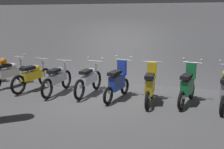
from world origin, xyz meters
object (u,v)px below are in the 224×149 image
(motorbike_slot_3, at_px, (57,79))
(motorbike_slot_5, at_px, (118,82))
(motorbike_slot_2, at_px, (33,76))
(motorbike_slot_1, at_px, (9,72))
(motorbike_slot_4, at_px, (89,79))
(motorbike_slot_7, at_px, (188,86))
(motorbike_slot_6, at_px, (150,86))

(motorbike_slot_3, xyz_separation_m, motorbike_slot_5, (2.07, 0.05, 0.04))
(motorbike_slot_2, relative_size, motorbike_slot_5, 1.16)
(motorbike_slot_1, xyz_separation_m, motorbike_slot_5, (4.14, -0.08, -0.00))
(motorbike_slot_4, height_order, motorbike_slot_7, motorbike_slot_7)
(motorbike_slot_1, xyz_separation_m, motorbike_slot_2, (1.03, -0.05, -0.04))
(motorbike_slot_5, bearing_deg, motorbike_slot_1, 178.91)
(motorbike_slot_3, distance_m, motorbike_slot_6, 3.10)
(motorbike_slot_3, distance_m, motorbike_slot_5, 2.07)
(motorbike_slot_2, relative_size, motorbike_slot_4, 1.00)
(motorbike_slot_3, height_order, motorbike_slot_7, motorbike_slot_7)
(motorbike_slot_1, xyz_separation_m, motorbike_slot_4, (3.10, 0.09, -0.04))
(motorbike_slot_2, xyz_separation_m, motorbike_slot_3, (1.03, -0.09, 0.00))
(motorbike_slot_1, distance_m, motorbike_slot_6, 5.16)
(motorbike_slot_3, relative_size, motorbike_slot_5, 1.16)
(motorbike_slot_2, bearing_deg, motorbike_slot_4, 3.79)
(motorbike_slot_2, height_order, motorbike_slot_3, same)
(motorbike_slot_1, relative_size, motorbike_slot_4, 0.99)
(motorbike_slot_4, bearing_deg, motorbike_slot_7, 0.83)
(motorbike_slot_3, bearing_deg, motorbike_slot_6, -0.13)
(motorbike_slot_1, xyz_separation_m, motorbike_slot_7, (6.20, 0.14, -0.00))
(motorbike_slot_1, relative_size, motorbike_slot_2, 0.99)
(motorbike_slot_2, xyz_separation_m, motorbike_slot_5, (3.10, -0.03, 0.04))
(motorbike_slot_4, relative_size, motorbike_slot_5, 1.16)
(motorbike_slot_3, xyz_separation_m, motorbike_slot_6, (3.10, -0.01, 0.03))
(motorbike_slot_5, distance_m, motorbike_slot_7, 2.08)
(motorbike_slot_1, distance_m, motorbike_slot_3, 2.07)
(motorbike_slot_4, bearing_deg, motorbike_slot_2, -176.21)
(motorbike_slot_7, bearing_deg, motorbike_slot_3, -176.30)
(motorbike_slot_5, height_order, motorbike_slot_7, same)
(motorbike_slot_4, bearing_deg, motorbike_slot_1, -178.32)
(motorbike_slot_3, bearing_deg, motorbike_slot_1, 176.35)
(motorbike_slot_3, relative_size, motorbike_slot_6, 1.16)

